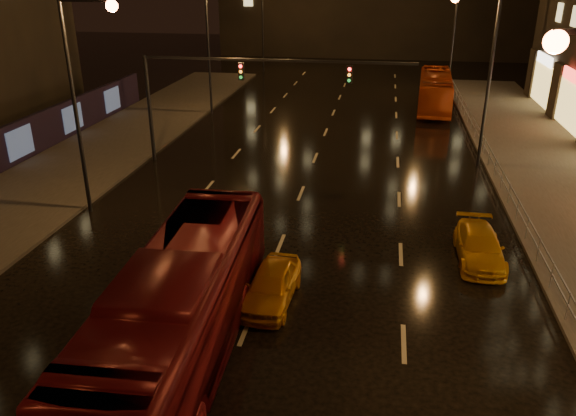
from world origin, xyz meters
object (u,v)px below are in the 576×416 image
(bus_curb, at_px, (435,91))
(taxi_near, at_px, (271,285))
(taxi_far, at_px, (479,246))
(bus_red, at_px, (181,307))

(bus_curb, xyz_separation_m, taxi_near, (-7.55, -31.12, -0.82))
(taxi_far, bearing_deg, bus_curb, 89.90)
(taxi_near, distance_m, taxi_far, 8.66)
(taxi_near, bearing_deg, taxi_far, 33.20)
(taxi_far, bearing_deg, bus_red, -141.19)
(bus_red, distance_m, bus_curb, 35.73)
(bus_curb, distance_m, taxi_near, 32.03)
(bus_red, bearing_deg, bus_curb, 72.16)
(bus_red, height_order, taxi_near, bus_red)
(bus_red, bearing_deg, taxi_near, 56.48)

